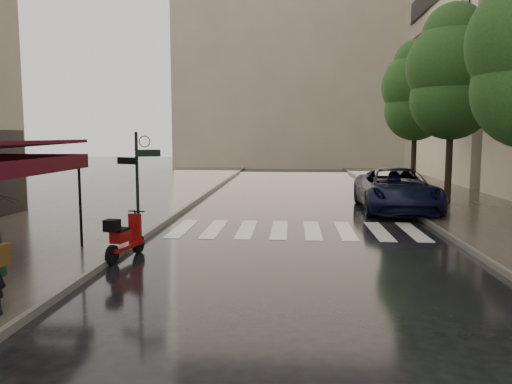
# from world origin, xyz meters

# --- Properties ---
(ground) EXTENTS (120.00, 120.00, 0.00)m
(ground) POSITION_xyz_m (0.00, 0.00, 0.00)
(ground) COLOR black
(ground) RESTS_ON ground
(sidewalk_near) EXTENTS (6.00, 60.00, 0.12)m
(sidewalk_near) POSITION_xyz_m (-4.50, 12.00, 0.06)
(sidewalk_near) COLOR #38332D
(sidewalk_near) RESTS_ON ground
(sidewalk_far) EXTENTS (5.50, 60.00, 0.12)m
(sidewalk_far) POSITION_xyz_m (10.25, 12.00, 0.06)
(sidewalk_far) COLOR #38332D
(sidewalk_far) RESTS_ON ground
(curb_near) EXTENTS (0.12, 60.00, 0.16)m
(curb_near) POSITION_xyz_m (-1.45, 12.00, 0.07)
(curb_near) COLOR #595651
(curb_near) RESTS_ON ground
(curb_far) EXTENTS (0.12, 60.00, 0.16)m
(curb_far) POSITION_xyz_m (7.45, 12.00, 0.07)
(curb_far) COLOR #595651
(curb_far) RESTS_ON ground
(crosswalk) EXTENTS (7.85, 3.20, 0.01)m
(crosswalk) POSITION_xyz_m (2.98, 6.00, 0.01)
(crosswalk) COLOR silver
(crosswalk) RESTS_ON ground
(signpost) EXTENTS (1.17, 0.29, 3.10)m
(signpost) POSITION_xyz_m (-1.19, 3.00, 1.83)
(signpost) COLOR black
(signpost) RESTS_ON ground
(haussmann_far) EXTENTS (8.00, 16.00, 18.50)m
(haussmann_far) POSITION_xyz_m (16.50, 26.00, 9.25)
(haussmann_far) COLOR tan
(haussmann_far) RESTS_ON ground
(backdrop_building) EXTENTS (22.00, 6.00, 20.00)m
(backdrop_building) POSITION_xyz_m (3.00, 38.00, 10.00)
(backdrop_building) COLOR tan
(backdrop_building) RESTS_ON ground
(tree_mid) EXTENTS (3.80, 3.80, 8.34)m
(tree_mid) POSITION_xyz_m (9.50, 12.00, 5.59)
(tree_mid) COLOR black
(tree_mid) RESTS_ON sidewalk_far
(tree_far) EXTENTS (3.80, 3.80, 8.16)m
(tree_far) POSITION_xyz_m (9.70, 19.00, 5.46)
(tree_far) COLOR black
(tree_far) RESTS_ON sidewalk_far
(scooter) EXTENTS (0.64, 1.67, 1.11)m
(scooter) POSITION_xyz_m (-1.22, 1.92, 0.52)
(scooter) COLOR black
(scooter) RESTS_ON ground
(parked_car) EXTENTS (2.94, 6.16, 1.70)m
(parked_car) POSITION_xyz_m (7.00, 10.39, 0.85)
(parked_car) COLOR black
(parked_car) RESTS_ON ground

